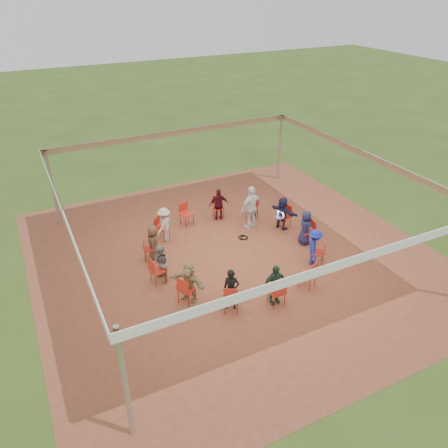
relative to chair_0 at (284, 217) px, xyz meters
name	(u,v)px	position (x,y,z in m)	size (l,w,h in m)	color
ground	(233,256)	(-2.65, -0.93, -0.45)	(80.00, 80.00, 0.00)	#314E18
dirt_patch	(233,256)	(-2.65, -0.93, -0.44)	(13.00, 13.00, 0.00)	brown
tent	(234,194)	(-2.65, -0.93, 1.92)	(10.33, 10.33, 3.00)	#B2B2B7
chair_0	(284,217)	(0.00, 0.00, 0.00)	(0.42, 0.44, 0.90)	red
chair_1	(253,208)	(-0.73, 1.12, 0.00)	(0.42, 0.44, 0.90)	red
chair_2	(218,208)	(-1.91, 1.78, 0.00)	(0.42, 0.44, 0.90)	red
chair_3	(187,214)	(-3.25, 1.81, 0.00)	(0.42, 0.44, 0.90)	red
chair_4	(162,228)	(-4.45, 1.22, 0.00)	(0.42, 0.44, 0.90)	red
chair_5	(150,248)	(-5.24, 0.13, 0.00)	(0.42, 0.44, 0.90)	red
chair_6	(158,271)	(-5.44, -1.19, 0.00)	(0.42, 0.44, 0.90)	red
chair_7	(187,289)	(-4.99, -2.46, 0.00)	(0.42, 0.44, 0.90)	red
chair_8	(231,298)	(-4.01, -3.38, 0.00)	(0.42, 0.44, 0.90)	red
chair_9	(276,292)	(-2.72, -3.73, 0.00)	(0.42, 0.44, 0.90)	red
chair_10	(308,275)	(-1.41, -3.44, 0.00)	(0.42, 0.44, 0.90)	red
chair_11	(318,253)	(-0.38, -2.58, 0.00)	(0.42, 0.44, 0.90)	red
chair_12	(308,232)	(0.13, -1.34, 0.00)	(0.42, 0.44, 0.90)	red
person_seated_0	(282,213)	(-0.11, -0.04, 0.20)	(1.19, 0.45, 1.29)	#1B1F47
person_seated_1	(252,205)	(-0.82, 1.04, 0.20)	(0.47, 0.31, 1.29)	#84134D
person_seated_2	(219,204)	(-1.94, 1.66, 0.20)	(0.75, 0.39, 1.29)	#3E0D19
person_seated_3	(164,224)	(-4.37, 1.13, 0.20)	(0.83, 0.41, 1.29)	#B8B2A5
person_seated_4	(154,243)	(-5.13, 0.09, 0.20)	(0.63, 0.35, 1.29)	#503624
person_seated_5	(161,264)	(-5.32, -1.18, 0.20)	(0.62, 0.36, 1.29)	gray
person_seated_6	(189,282)	(-4.89, -2.40, 0.20)	(1.19, 0.45, 1.29)	#978759
person_seated_7	(231,290)	(-3.95, -3.27, 0.20)	(0.47, 0.31, 1.29)	black
person_seated_8	(275,284)	(-2.71, -3.61, 0.20)	(0.75, 0.39, 1.29)	#234833
person_seated_9	(314,247)	(-0.48, -2.51, 0.20)	(0.83, 0.41, 1.29)	#1927A1
person_seated_10	(305,228)	(0.01, -1.32, 0.20)	(0.63, 0.35, 1.29)	#1B1F47
standing_person	(251,208)	(-1.15, 0.51, 0.42)	(1.01, 0.52, 1.72)	white
cable_coil	(243,238)	(-1.77, -0.04, -0.43)	(0.35, 0.35, 0.03)	black
laptop	(280,215)	(-0.26, -0.09, 0.16)	(0.37, 0.41, 0.23)	#B7B7BC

